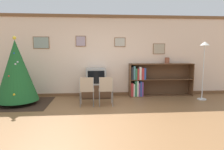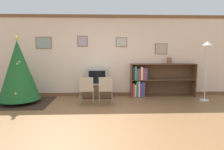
{
  "view_description": "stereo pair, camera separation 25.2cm",
  "coord_description": "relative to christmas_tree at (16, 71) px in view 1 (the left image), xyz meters",
  "views": [
    {
      "loc": [
        -0.24,
        -4.18,
        1.55
      ],
      "look_at": [
        0.23,
        1.4,
        0.85
      ],
      "focal_mm": 32.0,
      "sensor_mm": 36.0,
      "label": 1
    },
    {
      "loc": [
        0.02,
        -4.19,
        1.55
      ],
      "look_at": [
        0.23,
        1.4,
        0.85
      ],
      "focal_mm": 32.0,
      "sensor_mm": 36.0,
      "label": 2
    }
  ],
  "objects": [
    {
      "name": "wall_back",
      "position": [
        2.47,
        0.93,
        0.39
      ],
      "size": [
        9.16,
        0.11,
        2.7
      ],
      "color": "beige",
      "rests_on": "ground_plane"
    },
    {
      "name": "vase",
      "position": [
        4.64,
        0.7,
        0.24
      ],
      "size": [
        0.16,
        0.16,
        0.2
      ],
      "color": "brown",
      "rests_on": "bookshelf"
    },
    {
      "name": "christmas_tree",
      "position": [
        0.0,
        0.0,
        0.0
      ],
      "size": [
        1.16,
        1.16,
        1.93
      ],
      "color": "maroon",
      "rests_on": "area_rug"
    },
    {
      "name": "ground_plane",
      "position": [
        2.47,
        -1.65,
        -0.97
      ],
      "size": [
        24.0,
        24.0,
        0.0
      ],
      "primitive_type": "plane",
      "color": "brown"
    },
    {
      "name": "tv_console",
      "position": [
        2.26,
        0.6,
        -0.74
      ],
      "size": [
        0.94,
        0.51,
        0.45
      ],
      "color": "#412A1A",
      "rests_on": "ground_plane"
    },
    {
      "name": "television",
      "position": [
        2.26,
        0.6,
        -0.26
      ],
      "size": [
        0.64,
        0.5,
        0.52
      ],
      "color": "#9E9E99",
      "rests_on": "tv_console"
    },
    {
      "name": "standing_lamp",
      "position": [
        5.57,
        0.06,
        0.42
      ],
      "size": [
        0.28,
        0.28,
        1.81
      ],
      "color": "silver",
      "rests_on": "ground_plane"
    },
    {
      "name": "area_rug",
      "position": [
        -0.0,
        0.0,
        -0.96
      ],
      "size": [
        1.81,
        1.56,
        0.01
      ],
      "color": "#332319",
      "rests_on": "ground_plane"
    },
    {
      "name": "bookshelf",
      "position": [
        4.03,
        0.69,
        -0.43
      ],
      "size": [
        2.15,
        0.36,
        1.1
      ],
      "color": "brown",
      "rests_on": "ground_plane"
    },
    {
      "name": "folding_chair_right",
      "position": [
        2.52,
        -0.41,
        -0.49
      ],
      "size": [
        0.4,
        0.4,
        0.82
      ],
      "color": "tan",
      "rests_on": "ground_plane"
    },
    {
      "name": "folding_chair_left",
      "position": [
        1.99,
        -0.41,
        -0.49
      ],
      "size": [
        0.4,
        0.4,
        0.82
      ],
      "color": "tan",
      "rests_on": "ground_plane"
    }
  ]
}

